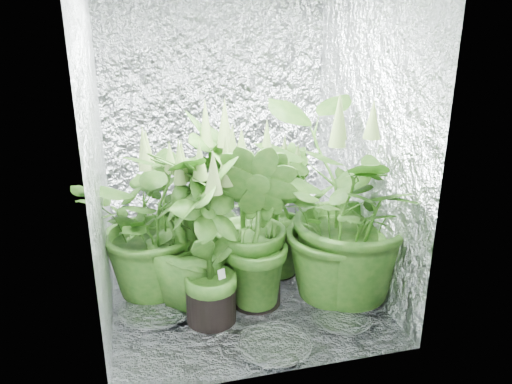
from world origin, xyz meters
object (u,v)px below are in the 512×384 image
object	(u,v)px
plant_c	(278,214)
plant_f	(209,244)
plant_e	(345,209)
plant_g	(256,226)
plant_b	(214,192)
circulation_fan	(303,230)
plant_a	(157,220)
plant_d	(189,230)

from	to	relation	value
plant_c	plant_f	bearing A→B (deg)	-139.68
plant_e	plant_g	xyz separation A→B (m)	(-0.51, 0.10, -0.10)
plant_b	plant_f	xyz separation A→B (m)	(-0.15, -0.74, -0.04)
plant_b	plant_f	bearing A→B (deg)	-101.72
plant_e	circulation_fan	size ratio (longest dim) A/B	3.16
plant_a	plant_c	bearing A→B (deg)	6.44
plant_e	plant_f	size ratio (longest dim) A/B	1.20
plant_d	plant_f	size ratio (longest dim) A/B	0.97
plant_b	circulation_fan	bearing A→B (deg)	-1.31
plant_d	plant_g	world-z (taller)	plant_g
plant_c	plant_g	xyz separation A→B (m)	(-0.24, -0.34, 0.08)
plant_c	plant_g	world-z (taller)	plant_g
plant_d	circulation_fan	size ratio (longest dim) A/B	2.54
plant_a	plant_f	size ratio (longest dim) A/B	1.03
plant_e	plant_d	bearing A→B (deg)	166.73
plant_g	plant_e	bearing A→B (deg)	-11.43
plant_a	plant_g	bearing A→B (deg)	-24.12
plant_b	plant_c	distance (m)	0.49
plant_f	circulation_fan	xyz separation A→B (m)	(0.81, 0.73, -0.32)
circulation_fan	plant_a	bearing A→B (deg)	-174.94
plant_d	plant_b	bearing A→B (deg)	65.30
plant_a	plant_g	world-z (taller)	plant_g
plant_c	plant_e	bearing A→B (deg)	-58.62
plant_c	circulation_fan	xyz separation A→B (m)	(0.27, 0.27, -0.26)
plant_b	plant_f	size ratio (longest dim) A/B	1.08
plant_d	plant_g	bearing A→B (deg)	-15.69
plant_f	circulation_fan	size ratio (longest dim) A/B	2.63
plant_b	circulation_fan	world-z (taller)	plant_b
plant_a	plant_d	distance (m)	0.23
plant_b	plant_g	distance (m)	0.64
plant_a	plant_f	world-z (taller)	same
plant_d	plant_f	world-z (taller)	plant_f
plant_d	circulation_fan	distance (m)	1.07
plant_b	plant_a	bearing A→B (deg)	-137.88
plant_f	plant_e	bearing A→B (deg)	1.04
circulation_fan	plant_f	bearing A→B (deg)	-151.63
plant_e	plant_b	bearing A→B (deg)	132.12
plant_b	plant_e	distance (m)	0.98
plant_b	plant_c	size ratio (longest dim) A/B	1.22
plant_c	plant_d	xyz separation A→B (m)	(-0.62, -0.23, 0.05)
plant_g	circulation_fan	distance (m)	0.87
plant_f	circulation_fan	bearing A→B (deg)	41.80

